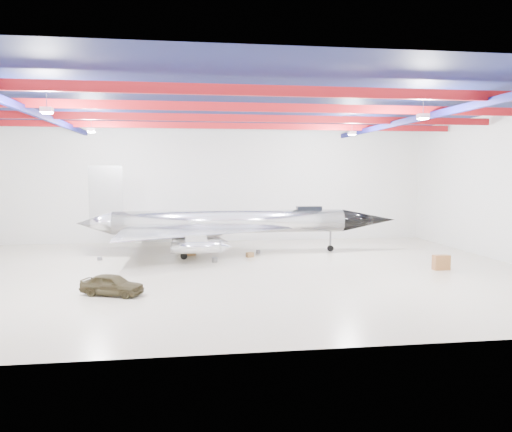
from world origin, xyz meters
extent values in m
plane|color=beige|center=(0.00, 0.00, 0.00)|extent=(40.00, 40.00, 0.00)
plane|color=silver|center=(0.00, 15.00, 5.50)|extent=(40.00, 0.00, 40.00)
plane|color=#0A0F38|center=(0.00, 0.00, 11.00)|extent=(40.00, 40.00, 0.00)
cube|color=maroon|center=(0.00, -9.00, 10.40)|extent=(39.50, 0.25, 0.50)
cube|color=maroon|center=(0.00, -3.00, 10.40)|extent=(39.50, 0.25, 0.50)
cube|color=maroon|center=(0.00, 3.00, 10.40)|extent=(39.50, 0.25, 0.50)
cube|color=maroon|center=(0.00, 9.00, 10.40)|extent=(39.50, 0.25, 0.50)
cube|color=#0D0D4F|center=(-12.00, 0.00, 10.10)|extent=(0.25, 29.50, 0.40)
cube|color=#0D0D4F|center=(12.00, 0.00, 10.10)|extent=(0.25, 29.50, 0.40)
cube|color=silver|center=(-10.00, -6.00, 9.70)|extent=(0.55, 0.55, 0.25)
cube|color=silver|center=(10.00, -6.00, 9.70)|extent=(0.55, 0.55, 0.25)
cube|color=silver|center=(-10.00, 6.00, 9.70)|extent=(0.55, 0.55, 0.25)
cube|color=silver|center=(10.00, 6.00, 9.70)|extent=(0.55, 0.55, 0.25)
cylinder|color=silver|center=(0.41, 7.46, 2.60)|extent=(18.58, 2.18, 1.86)
cone|color=black|center=(12.00, 7.26, 2.60)|extent=(4.67, 1.94, 1.86)
cone|color=silver|center=(-10.26, 7.64, 2.60)|extent=(2.81, 1.90, 1.86)
cube|color=silver|center=(-9.33, 7.63, 5.01)|extent=(2.60, 0.16, 4.17)
cube|color=black|center=(6.90, 7.34, 3.57)|extent=(2.05, 0.78, 0.46)
cylinder|color=silver|center=(-2.47, 2.40, 1.30)|extent=(3.54, 0.90, 0.83)
cylinder|color=silver|center=(-2.42, 4.72, 1.30)|extent=(3.54, 0.90, 0.83)
cylinder|color=silver|center=(-2.33, 10.29, 1.30)|extent=(3.54, 0.90, 0.83)
cylinder|color=silver|center=(-2.29, 12.61, 1.30)|extent=(3.54, 0.90, 0.83)
cylinder|color=#59595B|center=(8.75, 7.31, 0.83)|extent=(0.17, 0.17, 1.67)
cylinder|color=black|center=(8.75, 7.31, 0.26)|extent=(0.52, 0.21, 0.52)
cylinder|color=#59595B|center=(-3.34, 5.20, 0.83)|extent=(0.17, 0.17, 1.67)
cylinder|color=black|center=(-3.34, 5.20, 0.26)|extent=(0.52, 0.21, 0.52)
cylinder|color=#59595B|center=(-3.26, 9.84, 0.83)|extent=(0.17, 0.17, 1.67)
cylinder|color=black|center=(-3.26, 9.84, 0.26)|extent=(0.52, 0.21, 0.52)
imported|color=#39321C|center=(-7.13, -5.44, 0.58)|extent=(3.67, 2.57, 1.16)
cube|color=brown|center=(13.90, -1.37, 0.50)|extent=(1.11, 0.57, 1.01)
cube|color=#962A0F|center=(-2.87, 8.50, 0.16)|extent=(0.52, 0.45, 0.32)
cylinder|color=#59595B|center=(-1.10, 3.60, 0.19)|extent=(0.44, 0.44, 0.37)
cube|color=olive|center=(1.74, 5.46, 0.19)|extent=(0.64, 0.58, 0.37)
cube|color=#59595B|center=(-9.59, 5.65, 0.12)|extent=(0.38, 0.31, 0.25)
cube|color=olive|center=(-2.77, 6.96, 0.22)|extent=(0.71, 0.61, 0.43)
cylinder|color=#59595B|center=(2.64, 7.17, 0.16)|extent=(0.46, 0.46, 0.31)
camera|label=1|loc=(-3.18, -32.55, 6.57)|focal=35.00mm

